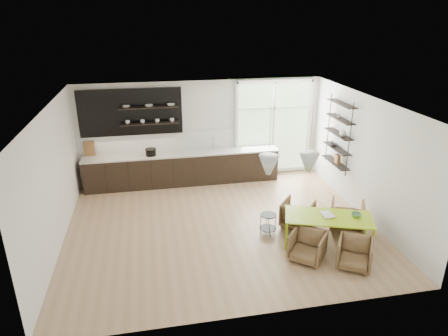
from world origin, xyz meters
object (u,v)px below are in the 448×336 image
armchair_back_left (298,214)px  armchair_front_left (307,246)px  armchair_front_right (355,253)px  armchair_back_right (347,216)px  dining_table (328,218)px  wire_stool (268,221)px

armchair_back_left → armchair_front_left: (-0.29, -1.32, -0.01)m
armchair_front_right → armchair_front_left: bearing=-175.2°
armchair_back_right → armchair_front_left: (-1.34, -0.96, -0.03)m
armchair_back_right → armchair_front_right: 1.47m
dining_table → armchair_back_right: size_ratio=2.66×
armchair_back_left → armchair_back_right: bearing=-159.3°
armchair_front_left → wire_stool: size_ratio=1.39×
dining_table → armchair_front_left: 0.84m
armchair_front_left → armchair_front_right: (0.81, -0.41, -0.01)m
armchair_front_left → armchair_front_right: bearing=12.9°
armchair_front_left → wire_stool: (-0.48, 1.11, 0.00)m
armchair_front_right → wire_stool: bearing=161.8°
dining_table → armchair_front_left: dining_table is taller
armchair_back_left → armchair_back_right: size_ratio=0.93×
dining_table → armchair_back_right: (0.71, 0.50, -0.28)m
armchair_back_left → armchair_front_left: size_ratio=1.03×
dining_table → armchair_front_left: (-0.63, -0.46, -0.31)m
wire_stool → armchair_back_left: bearing=14.9°
armchair_back_left → armchair_front_left: bearing=117.1°
dining_table → wire_stool: 1.32m
armchair_front_right → dining_table: bearing=133.1°
armchair_front_left → armchair_back_left: bearing=117.2°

